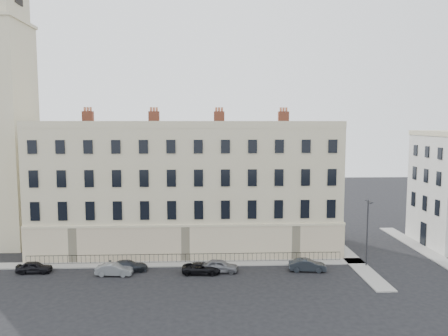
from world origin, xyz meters
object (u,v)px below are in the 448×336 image
(car_e, at_px, (220,266))
(car_f, at_px, (307,265))
(streetlamp, at_px, (367,230))
(car_a, at_px, (34,267))
(car_b, at_px, (114,270))
(car_d, at_px, (201,268))
(car_c, at_px, (128,266))

(car_e, relative_size, car_f, 1.00)
(streetlamp, bearing_deg, car_e, 171.30)
(car_a, height_order, streetlamp, streetlamp)
(car_b, height_order, car_d, car_b)
(car_c, height_order, car_e, car_e)
(streetlamp, bearing_deg, car_d, 172.20)
(car_b, xyz_separation_m, car_d, (8.95, 0.13, -0.06))
(car_e, xyz_separation_m, car_f, (9.24, -0.13, -0.02))
(car_a, bearing_deg, car_d, -94.84)
(car_a, xyz_separation_m, car_d, (17.43, -0.98, -0.05))
(car_a, height_order, car_f, car_f)
(car_d, relative_size, car_e, 1.04)
(car_e, bearing_deg, car_b, 101.39)
(car_d, xyz_separation_m, car_f, (11.16, 0.28, 0.08))
(car_b, bearing_deg, car_f, -84.46)
(car_e, height_order, streetlamp, streetlamp)
(car_a, xyz_separation_m, car_b, (8.48, -1.11, 0.01))
(car_d, height_order, streetlamp, streetlamp)
(car_d, bearing_deg, car_e, -74.44)
(car_a, relative_size, car_e, 0.92)
(car_c, distance_m, car_f, 18.88)
(car_a, xyz_separation_m, car_f, (28.60, -0.69, 0.03))
(car_a, distance_m, streetlamp, 35.56)
(car_c, distance_m, streetlamp, 25.90)
(car_a, xyz_separation_m, streetlamp, (35.38, 0.50, 3.48))
(car_a, relative_size, car_d, 0.89)
(car_a, relative_size, car_c, 0.89)
(car_c, relative_size, car_e, 1.04)
(car_d, relative_size, car_f, 1.04)
(car_b, relative_size, streetlamp, 0.51)
(car_c, height_order, car_f, car_f)
(car_c, bearing_deg, streetlamp, -98.53)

